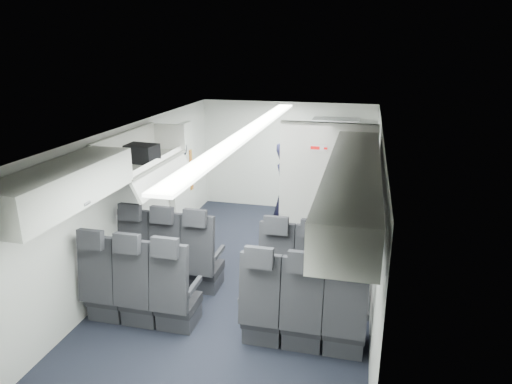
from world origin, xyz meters
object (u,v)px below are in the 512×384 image
at_px(seat_row_front, 239,267).
at_px(boarding_door, 182,176).
at_px(seat_row_mid, 218,303).
at_px(galley_unit, 334,169).
at_px(carry_on_bag, 141,154).
at_px(flight_attendant, 287,193).

height_order(seat_row_front, boarding_door, boarding_door).
distance_m(seat_row_mid, galley_unit, 4.30).
bearing_deg(carry_on_bag, seat_row_mid, -32.47).
height_order(flight_attendant, carry_on_bag, carry_on_bag).
height_order(galley_unit, flight_attendant, galley_unit).
bearing_deg(seat_row_front, boarding_door, 128.16).
bearing_deg(galley_unit, flight_attendant, -114.80).
bearing_deg(seat_row_front, galley_unit, 73.72).
relative_size(flight_attendant, carry_on_bag, 4.01).
xyz_separation_m(seat_row_front, seat_row_mid, (0.00, -0.90, 0.00)).
distance_m(boarding_door, carry_on_bag, 2.01).
bearing_deg(seat_row_mid, carry_on_bag, 140.86).
distance_m(seat_row_mid, flight_attendant, 2.82).
bearing_deg(seat_row_mid, galley_unit, 77.12).
xyz_separation_m(galley_unit, boarding_door, (-2.59, -1.17, 0.00)).
bearing_deg(seat_row_mid, boarding_door, 118.77).
relative_size(seat_row_front, boarding_door, 1.79).
bearing_deg(flight_attendant, boarding_door, 102.97).
distance_m(seat_row_front, galley_unit, 3.43).
height_order(seat_row_mid, boarding_door, boarding_door).
distance_m(seat_row_mid, carry_on_bag, 2.31).
xyz_separation_m(seat_row_front, carry_on_bag, (-1.43, 0.27, 1.39)).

